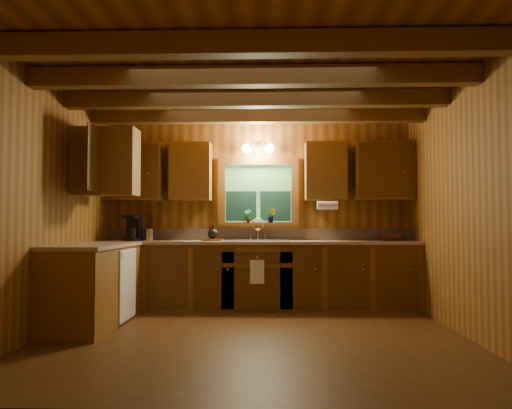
{
  "coord_description": "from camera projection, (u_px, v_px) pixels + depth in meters",
  "views": [
    {
      "loc": [
        0.16,
        -4.81,
        1.11
      ],
      "look_at": [
        0.0,
        0.8,
        1.35
      ],
      "focal_mm": 33.76,
      "sensor_mm": 36.0,
      "label": 1
    }
  ],
  "objects": [
    {
      "name": "room",
      "position": [
        254.0,
        206.0,
        4.82
      ],
      "size": [
        4.2,
        4.2,
        4.2
      ],
      "color": "#4A2D12",
      "rests_on": "ground"
    },
    {
      "name": "ceiling_beams",
      "position": [
        254.0,
        89.0,
        4.87
      ],
      "size": [
        4.2,
        2.54,
        0.18
      ],
      "color": "brown",
      "rests_on": "room"
    },
    {
      "name": "base_cabinets",
      "position": [
        218.0,
        279.0,
        6.08
      ],
      "size": [
        4.2,
        2.22,
        0.86
      ],
      "color": "brown",
      "rests_on": "ground"
    },
    {
      "name": "countertop",
      "position": [
        219.0,
        243.0,
        6.11
      ],
      "size": [
        4.2,
        2.24,
        0.04
      ],
      "color": "tan",
      "rests_on": "base_cabinets"
    },
    {
      "name": "backsplash",
      "position": [
        258.0,
        234.0,
        6.69
      ],
      "size": [
        4.2,
        0.02,
        0.16
      ],
      "primitive_type": "cube",
      "color": "tan",
      "rests_on": "room"
    },
    {
      "name": "dishwasher_panel",
      "position": [
        128.0,
        284.0,
        5.51
      ],
      "size": [
        0.02,
        0.6,
        0.8
      ],
      "primitive_type": "cube",
      "color": "white",
      "rests_on": "base_cabinets"
    },
    {
      "name": "upper_cabinets",
      "position": [
        214.0,
        169.0,
        6.28
      ],
      "size": [
        4.19,
        1.77,
        0.78
      ],
      "color": "brown",
      "rests_on": "room"
    },
    {
      "name": "window",
      "position": [
        258.0,
        195.0,
        6.7
      ],
      "size": [
        1.12,
        0.08,
        1.0
      ],
      "color": "brown",
      "rests_on": "room"
    },
    {
      "name": "window_sill",
      "position": [
        258.0,
        224.0,
        6.63
      ],
      "size": [
        1.06,
        0.14,
        0.04
      ],
      "primitive_type": "cube",
      "color": "brown",
      "rests_on": "room"
    },
    {
      "name": "wall_sconce",
      "position": [
        258.0,
        148.0,
        6.6
      ],
      "size": [
        0.45,
        0.21,
        0.17
      ],
      "color": "black",
      "rests_on": "room"
    },
    {
      "name": "paper_towel_roll",
      "position": [
        327.0,
        205.0,
        6.33
      ],
      "size": [
        0.27,
        0.11,
        0.11
      ],
      "primitive_type": "cylinder",
      "rotation": [
        0.0,
        1.57,
        0.0
      ],
      "color": "white",
      "rests_on": "upper_cabinets"
    },
    {
      "name": "dish_towel",
      "position": [
        257.0,
        272.0,
        6.05
      ],
      "size": [
        0.18,
        0.01,
        0.3
      ],
      "primitive_type": "cube",
      "color": "white",
      "rests_on": "base_cabinets"
    },
    {
      "name": "sink",
      "position": [
        258.0,
        244.0,
        6.4
      ],
      "size": [
        0.82,
        0.48,
        0.43
      ],
      "color": "silver",
      "rests_on": "countertop"
    },
    {
      "name": "coffee_maker",
      "position": [
        133.0,
        228.0,
        6.41
      ],
      "size": [
        0.19,
        0.24,
        0.34
      ],
      "rotation": [
        0.0,
        0.0,
        -0.23
      ],
      "color": "black",
      "rests_on": "countertop"
    },
    {
      "name": "utensil_crock",
      "position": [
        149.0,
        234.0,
        6.5
      ],
      "size": [
        0.13,
        0.13,
        0.36
      ],
      "rotation": [
        0.0,
        0.0,
        0.07
      ],
      "color": "silver",
      "rests_on": "countertop"
    },
    {
      "name": "cutting_board",
      "position": [
        213.0,
        240.0,
        6.4
      ],
      "size": [
        0.3,
        0.23,
        0.02
      ],
      "primitive_type": "cube",
      "rotation": [
        0.0,
        0.0,
        -0.13
      ],
      "color": "#4F2F10",
      "rests_on": "countertop"
    },
    {
      "name": "teakettle",
      "position": [
        213.0,
        234.0,
        6.4
      ],
      "size": [
        0.14,
        0.14,
        0.18
      ],
      "rotation": [
        0.0,
        0.0,
        0.08
      ],
      "color": "black",
      "rests_on": "cutting_board"
    },
    {
      "name": "wicker_basket",
      "position": [
        392.0,
        237.0,
        6.4
      ],
      "size": [
        0.5,
        0.5,
        0.1
      ],
      "primitive_type": "imported",
      "rotation": [
        0.0,
        0.0,
        -0.37
      ],
      "color": "#48230C",
      "rests_on": "countertop"
    },
    {
      "name": "potted_plant_left",
      "position": [
        248.0,
        216.0,
        6.63
      ],
      "size": [
        0.12,
        0.1,
        0.19
      ],
      "primitive_type": "imported",
      "rotation": [
        0.0,
        0.0,
        -0.34
      ],
      "color": "#4F2F10",
      "rests_on": "window_sill"
    },
    {
      "name": "potted_plant_right",
      "position": [
        272.0,
        216.0,
        6.6
      ],
      "size": [
        0.12,
        0.1,
        0.2
      ],
      "primitive_type": "imported",
      "rotation": [
        0.0,
        0.0,
        0.07
      ],
      "color": "#4F2F10",
      "rests_on": "window_sill"
    }
  ]
}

